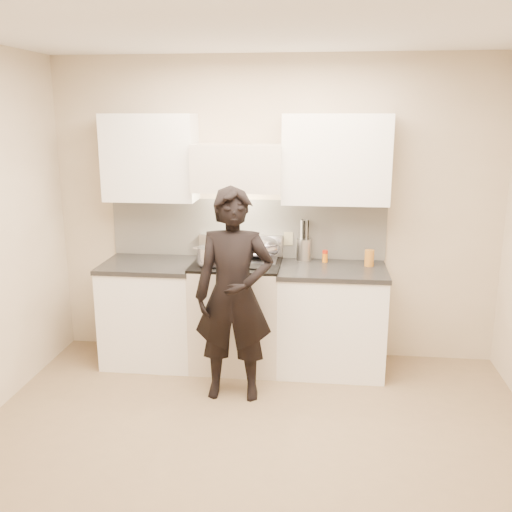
{
  "coord_description": "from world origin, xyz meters",
  "views": [
    {
      "loc": [
        0.41,
        -3.31,
        2.2
      ],
      "look_at": [
        -0.09,
        1.05,
        1.1
      ],
      "focal_mm": 40.0,
      "sensor_mm": 36.0,
      "label": 1
    }
  ],
  "objects_px": {
    "wok": "(261,247)",
    "person": "(234,295)",
    "utensil_crock": "(304,248)",
    "stove": "(237,313)",
    "counter_right": "(331,318)"
  },
  "relations": [
    {
      "from": "counter_right",
      "to": "utensil_crock",
      "type": "distance_m",
      "value": 0.67
    },
    {
      "from": "counter_right",
      "to": "wok",
      "type": "xyz_separation_m",
      "value": [
        -0.63,
        0.14,
        0.59
      ]
    },
    {
      "from": "person",
      "to": "wok",
      "type": "bearing_deg",
      "value": 77.3
    },
    {
      "from": "person",
      "to": "utensil_crock",
      "type": "bearing_deg",
      "value": 56.44
    },
    {
      "from": "stove",
      "to": "counter_right",
      "type": "distance_m",
      "value": 0.83
    },
    {
      "from": "stove",
      "to": "utensil_crock",
      "type": "height_order",
      "value": "utensil_crock"
    },
    {
      "from": "counter_right",
      "to": "wok",
      "type": "distance_m",
      "value": 0.88
    },
    {
      "from": "stove",
      "to": "wok",
      "type": "xyz_separation_m",
      "value": [
        0.2,
        0.14,
        0.58
      ]
    },
    {
      "from": "counter_right",
      "to": "person",
      "type": "bearing_deg",
      "value": -142.01
    },
    {
      "from": "stove",
      "to": "wok",
      "type": "distance_m",
      "value": 0.63
    },
    {
      "from": "stove",
      "to": "counter_right",
      "type": "height_order",
      "value": "stove"
    },
    {
      "from": "counter_right",
      "to": "utensil_crock",
      "type": "xyz_separation_m",
      "value": [
        -0.26,
        0.25,
        0.57
      ]
    },
    {
      "from": "wok",
      "to": "person",
      "type": "height_order",
      "value": "person"
    },
    {
      "from": "stove",
      "to": "utensil_crock",
      "type": "distance_m",
      "value": 0.84
    },
    {
      "from": "wok",
      "to": "utensil_crock",
      "type": "distance_m",
      "value": 0.39
    }
  ]
}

